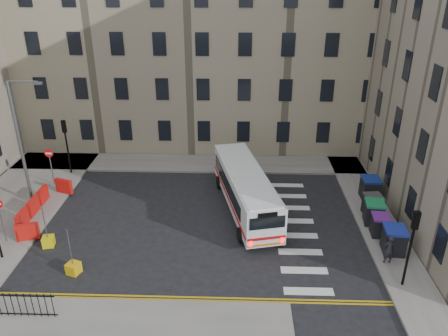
# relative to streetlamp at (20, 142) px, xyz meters

# --- Properties ---
(ground) EXTENTS (120.00, 120.00, 0.00)m
(ground) POSITION_rel_streetlamp_xyz_m (13.00, -2.00, -4.34)
(ground) COLOR black
(ground) RESTS_ON ground
(pavement_north) EXTENTS (36.00, 3.20, 0.15)m
(pavement_north) POSITION_rel_streetlamp_xyz_m (7.00, 6.60, -4.26)
(pavement_north) COLOR slate
(pavement_north) RESTS_ON ground
(pavement_east) EXTENTS (2.40, 26.00, 0.15)m
(pavement_east) POSITION_rel_streetlamp_xyz_m (22.00, 2.00, -4.26)
(pavement_east) COLOR slate
(pavement_east) RESTS_ON ground
(pavement_west) EXTENTS (6.00, 22.00, 0.15)m
(pavement_west) POSITION_rel_streetlamp_xyz_m (-1.00, -1.00, -4.26)
(pavement_west) COLOR slate
(pavement_west) RESTS_ON ground
(terrace_north) EXTENTS (38.30, 10.80, 17.20)m
(terrace_north) POSITION_rel_streetlamp_xyz_m (6.00, 13.50, 4.28)
(terrace_north) COLOR gray
(terrace_north) RESTS_ON ground
(traffic_light_east) EXTENTS (0.28, 0.22, 4.10)m
(traffic_light_east) POSITION_rel_streetlamp_xyz_m (21.60, -7.50, -1.47)
(traffic_light_east) COLOR black
(traffic_light_east) RESTS_ON pavement_east
(traffic_light_nw) EXTENTS (0.28, 0.22, 4.10)m
(traffic_light_nw) POSITION_rel_streetlamp_xyz_m (1.00, 4.50, -1.47)
(traffic_light_nw) COLOR black
(traffic_light_nw) RESTS_ON pavement_west
(streetlamp) EXTENTS (0.50, 0.22, 8.14)m
(streetlamp) POSITION_rel_streetlamp_xyz_m (0.00, 0.00, 0.00)
(streetlamp) COLOR #595B5E
(streetlamp) RESTS_ON pavement_west
(no_entry_north) EXTENTS (0.60, 0.08, 3.00)m
(no_entry_north) POSITION_rel_streetlamp_xyz_m (0.50, 2.50, -2.26)
(no_entry_north) COLOR #595B5E
(no_entry_north) RESTS_ON pavement_west
(roadworks_barriers) EXTENTS (1.66, 6.26, 1.00)m
(roadworks_barriers) POSITION_rel_streetlamp_xyz_m (1.16, -1.50, -3.69)
(roadworks_barriers) COLOR red
(roadworks_barriers) RESTS_ON pavement_west
(bus) EXTENTS (4.37, 9.99, 2.65)m
(bus) POSITION_rel_streetlamp_xyz_m (14.00, -0.30, -2.80)
(bus) COLOR silver
(bus) RESTS_ON ground
(wheelie_bin_a) EXTENTS (1.24, 1.40, 1.44)m
(wheelie_bin_a) POSITION_rel_streetlamp_xyz_m (21.95, -4.76, -3.46)
(wheelie_bin_a) COLOR black
(wheelie_bin_a) RESTS_ON pavement_east
(wheelie_bin_b) EXTENTS (1.06, 1.20, 1.24)m
(wheelie_bin_b) POSITION_rel_streetlamp_xyz_m (21.69, -3.14, -3.56)
(wheelie_bin_b) COLOR black
(wheelie_bin_b) RESTS_ON pavement_east
(wheelie_bin_c) EXTENTS (1.25, 1.39, 1.40)m
(wheelie_bin_c) POSITION_rel_streetlamp_xyz_m (21.69, -1.84, -3.48)
(wheelie_bin_c) COLOR black
(wheelie_bin_c) RESTS_ON pavement_east
(wheelie_bin_d) EXTENTS (1.17, 1.31, 1.33)m
(wheelie_bin_d) POSITION_rel_streetlamp_xyz_m (21.88, -0.94, -3.52)
(wheelie_bin_d) COLOR black
(wheelie_bin_d) RESTS_ON pavement_east
(wheelie_bin_e) EXTENTS (1.15, 1.32, 1.45)m
(wheelie_bin_e) POSITION_rel_streetlamp_xyz_m (22.29, 1.27, -3.45)
(wheelie_bin_e) COLOR black
(wheelie_bin_e) RESTS_ON pavement_east
(pedestrian) EXTENTS (0.64, 0.47, 1.61)m
(pedestrian) POSITION_rel_streetlamp_xyz_m (21.36, -5.78, -3.38)
(pedestrian) COLOR black
(pedestrian) RESTS_ON pavement_east
(bollard_yellow) EXTENTS (0.70, 0.70, 0.60)m
(bollard_yellow) POSITION_rel_streetlamp_xyz_m (3.00, -4.70, -4.04)
(bollard_yellow) COLOR #D2C50B
(bollard_yellow) RESTS_ON ground
(bollard_chevron) EXTENTS (0.77, 0.77, 0.60)m
(bollard_chevron) POSITION_rel_streetlamp_xyz_m (5.23, -7.00, -4.04)
(bollard_chevron) COLOR gold
(bollard_chevron) RESTS_ON ground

